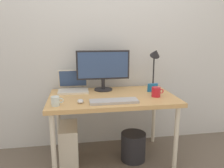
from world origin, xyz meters
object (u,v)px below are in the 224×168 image
desk_lamp (155,59)px  computer_tower (69,145)px  desk (112,102)px  photo_frame (153,88)px  laptop (73,86)px  coffee_mug (156,92)px  monitor (103,68)px  glass_cup (56,101)px  mouse (80,101)px  keyboard (114,101)px  wastebasket (133,146)px

desk_lamp → computer_tower: 1.31m
desk → photo_frame: size_ratio=11.41×
laptop → photo_frame: bearing=-12.5°
laptop → coffee_mug: bearing=-24.2°
monitor → glass_cup: (-0.47, -0.48, -0.21)m
desk_lamp → glass_cup: size_ratio=4.33×
desk → computer_tower: size_ratio=2.99×
laptop → coffee_mug: (0.81, -0.36, -0.01)m
coffee_mug → computer_tower: size_ratio=0.29×
monitor → desk_lamp: 0.59m
laptop → coffee_mug: 0.89m
mouse → glass_cup: bearing=-167.9°
keyboard → glass_cup: glass_cup is taller
desk → computer_tower: (-0.45, -0.02, -0.43)m
monitor → wastebasket: monitor is taller
wastebasket → laptop: bearing=153.3°
desk_lamp → coffee_mug: desk_lamp is taller
laptop → desk_lamp: 0.96m
desk → coffee_mug: bearing=-14.1°
keyboard → wastebasket: bearing=37.0°
monitor → laptop: size_ratio=1.80×
desk → photo_frame: bearing=9.0°
mouse → computer_tower: 0.56m
keyboard → computer_tower: keyboard is taller
keyboard → coffee_mug: bearing=15.4°
keyboard → wastebasket: keyboard is taller
desk_lamp → computer_tower: (-0.98, -0.26, -0.83)m
keyboard → mouse: mouse is taller
monitor → coffee_mug: bearing=-35.4°
keyboard → computer_tower: size_ratio=1.05×
monitor → mouse: (-0.26, -0.43, -0.24)m
mouse → glass_cup: glass_cup is taller
desk → laptop: (-0.39, 0.26, 0.12)m
coffee_mug → glass_cup: (-0.96, -0.14, -0.01)m
computer_tower → laptop: bearing=77.7°
glass_cup → wastebasket: glass_cup is taller
laptop → desk_lamp: size_ratio=0.68×
monitor → wastebasket: (0.28, -0.29, -0.81)m
wastebasket → computer_tower: bearing=177.5°
coffee_mug → wastebasket: bearing=164.0°
glass_cup → wastebasket: size_ratio=0.36×
keyboard → glass_cup: size_ratio=4.08×
laptop → computer_tower: (-0.06, -0.28, -0.55)m
desk → desk_lamp: (0.53, 0.24, 0.40)m
desk → desk_lamp: bearing=24.3°
desk → wastebasket: size_ratio=4.18×
keyboard → photo_frame: 0.56m
coffee_mug → desk_lamp: bearing=73.5°
desk → desk_lamp: size_ratio=2.68×
monitor → coffee_mug: monitor is taller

